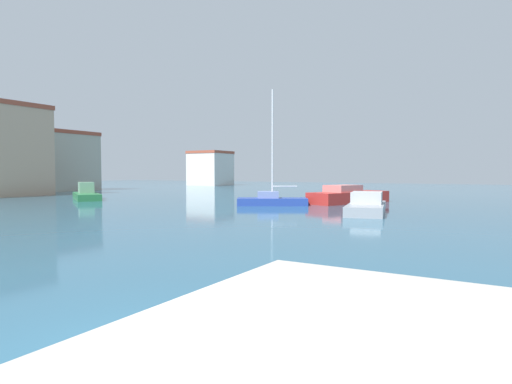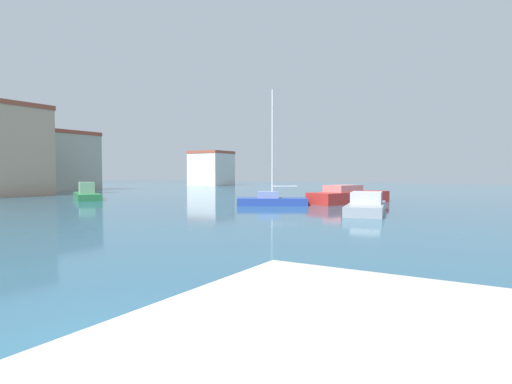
{
  "view_description": "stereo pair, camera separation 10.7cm",
  "coord_description": "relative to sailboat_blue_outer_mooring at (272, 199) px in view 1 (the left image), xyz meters",
  "views": [
    {
      "loc": [
        -4.09,
        -4.47,
        2.57
      ],
      "look_at": [
        25.07,
        12.87,
        0.99
      ],
      "focal_mm": 30.18,
      "sensor_mm": 36.0,
      "label": 1
    },
    {
      "loc": [
        -4.03,
        -4.56,
        2.57
      ],
      "look_at": [
        25.07,
        12.87,
        0.99
      ],
      "focal_mm": 30.18,
      "sensor_mm": 36.0,
      "label": 2
    }
  ],
  "objects": [
    {
      "name": "sailboat_blue_outer_mooring",
      "position": [
        0.0,
        0.0,
        0.0
      ],
      "size": [
        4.28,
        5.56,
        8.85
      ],
      "color": "#233D93",
      "rests_on": "water"
    },
    {
      "name": "motorboat_grey_distant_north",
      "position": [
        -2.32,
        -8.07,
        0.02
      ],
      "size": [
        7.06,
        3.59,
        1.31
      ],
      "color": "gray",
      "rests_on": "water"
    },
    {
      "name": "warehouse_block",
      "position": [
        37.8,
        34.11,
        2.85
      ],
      "size": [
        6.61,
        6.82,
        6.57
      ],
      "color": "beige",
      "rests_on": "ground"
    },
    {
      "name": "waterfront_apartments",
      "position": [
        7.72,
        37.23,
        3.62
      ],
      "size": [
        9.19,
        6.15,
        8.13
      ],
      "color": "#B2A893",
      "rests_on": "ground"
    },
    {
      "name": "water",
      "position": [
        -9.92,
        8.62,
        -0.45
      ],
      "size": [
        160.0,
        160.0,
        0.0
      ],
      "primitive_type": "plane",
      "color": "#285670",
      "rests_on": "ground"
    },
    {
      "name": "motorboat_red_mid_harbor",
      "position": [
        5.42,
        -4.27,
        0.13
      ],
      "size": [
        8.23,
        4.96,
        1.51
      ],
      "color": "#B22823",
      "rests_on": "water"
    },
    {
      "name": "motorboat_green_inner_mooring",
      "position": [
        -2.54,
        18.42,
        0.03
      ],
      "size": [
        5.3,
        6.75,
        1.62
      ],
      "color": "#28703D",
      "rests_on": "water"
    }
  ]
}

